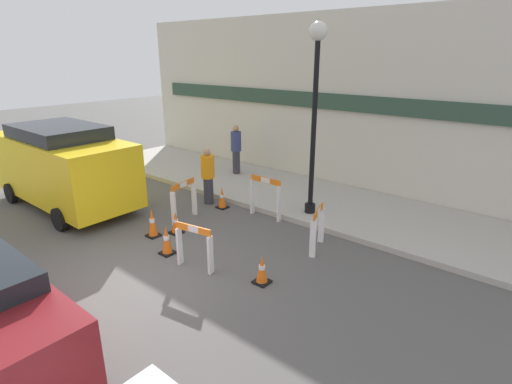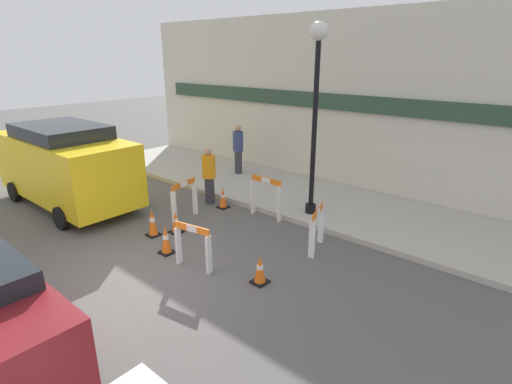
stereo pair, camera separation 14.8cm
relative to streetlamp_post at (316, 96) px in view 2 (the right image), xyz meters
The scene contains 16 objects.
ground_plane 6.15m from the streetlamp_post, 99.36° to the right, with size 60.00×60.00×0.00m, color #565451.
sidewalk_slab 3.47m from the streetlamp_post, 128.31° to the left, with size 18.00×3.43×0.14m.
storefront_facade 3.03m from the streetlamp_post, 106.51° to the left, with size 18.00×0.22×5.50m.
streetlamp_post is the anchor object (origin of this frame).
barricade_0 4.76m from the streetlamp_post, 94.65° to the right, with size 0.87×0.28×0.97m.
barricade_1 3.32m from the streetlamp_post, 52.70° to the right, with size 0.40×0.87×1.01m.
barricade_2 2.90m from the streetlamp_post, 139.31° to the right, with size 0.98×0.14×1.14m.
barricade_3 4.31m from the streetlamp_post, 136.42° to the right, with size 0.33×0.95×1.08m.
traffic_cone_0 5.01m from the streetlamp_post, 108.42° to the right, with size 0.30×0.30×0.67m.
traffic_cone_1 4.69m from the streetlamp_post, 123.34° to the right, with size 0.30×0.30×0.57m.
traffic_cone_2 3.90m from the streetlamp_post, 155.70° to the right, with size 0.30×0.30×0.63m.
traffic_cone_3 5.09m from the streetlamp_post, 123.02° to the right, with size 0.30×0.30×0.73m.
traffic_cone_4 4.67m from the streetlamp_post, 72.27° to the right, with size 0.30×0.30×0.59m.
person_worker 3.89m from the streetlamp_post, 160.67° to the right, with size 0.52×0.52×1.66m.
person_pedestrian 4.87m from the streetlamp_post, 159.93° to the left, with size 0.50×0.50×1.74m.
work_van 7.30m from the streetlamp_post, 147.36° to the right, with size 5.02×2.16×2.37m.
Camera 2 is at (6.32, -3.48, 4.23)m, focal length 28.00 mm.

